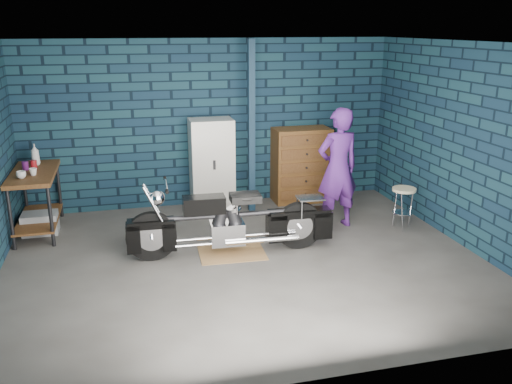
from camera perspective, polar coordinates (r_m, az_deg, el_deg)
ground at (r=6.98m, az=-1.09°, el=-7.32°), size 6.00×6.00×0.00m
room_walls at (r=6.96m, az=-2.22°, el=9.00°), size 6.02×5.01×2.71m
support_post at (r=8.51m, az=-0.48°, el=6.74°), size 0.10×0.10×2.70m
workbench at (r=8.40m, az=-22.07°, el=-0.99°), size 0.60×1.40×0.91m
drip_mat at (r=7.22m, az=-2.55°, el=-6.40°), size 0.89×0.68×0.01m
motorcycle at (r=7.04m, az=-2.60°, el=-2.65°), size 2.32×0.72×1.01m
person at (r=7.98m, az=8.60°, el=2.47°), size 0.70×0.51×1.78m
storage_bin at (r=8.43m, az=-21.77°, el=-3.08°), size 0.49×0.35×0.30m
locker at (r=8.80m, az=-4.67°, el=2.93°), size 0.69×0.49×1.47m
tool_chest at (r=9.19m, az=4.79°, el=2.84°), size 0.94×0.52×1.25m
shop_stool at (r=8.23m, az=15.18°, el=-1.69°), size 0.35×0.35×0.63m
cup_a at (r=7.96m, az=-23.49°, el=1.68°), size 0.16×0.16×0.10m
cup_b at (r=8.06m, az=-22.41°, el=1.98°), size 0.13×0.13×0.10m
mug_purple at (r=8.40m, az=-23.12°, el=2.56°), size 0.10×0.10×0.12m
mug_red at (r=8.43m, az=-22.35°, el=2.69°), size 0.11×0.11×0.12m
bottle at (r=8.63m, az=-22.23°, el=3.68°), size 0.15×0.15×0.32m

